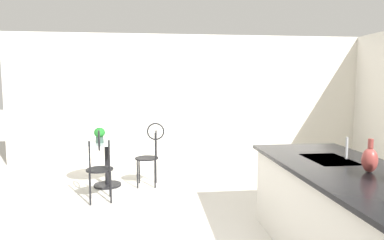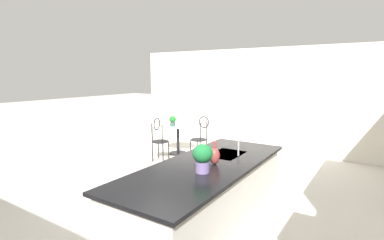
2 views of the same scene
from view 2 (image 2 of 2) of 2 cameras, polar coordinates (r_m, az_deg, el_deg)
name	(u,v)px [view 2 (image 2 of 2)]	position (r m, az deg, el deg)	size (l,w,h in m)	color
ground_plane	(168,208)	(4.69, -4.75, -16.64)	(40.00, 40.00, 0.00)	beige
wall_left_window	(265,100)	(8.06, 13.97, 3.86)	(0.12, 7.80, 2.70)	silver
kitchen_island	(206,199)	(3.83, 2.78, -15.01)	(2.80, 1.06, 0.92)	white
bistro_table	(178,137)	(7.48, -2.73, -3.25)	(0.80, 0.80, 0.74)	black
chair_near_window	(159,137)	(6.86, -6.39, -3.34)	(0.51, 0.44, 1.04)	black
chair_by_island	(201,135)	(7.03, 1.67, -2.99)	(0.40, 0.49, 1.04)	black
sink_faucet	(238,148)	(4.04, 9.00, -5.37)	(0.02, 0.02, 0.22)	#B2B5BA
potted_plant_on_table	(173,120)	(7.37, -3.79, -0.03)	(0.17, 0.17, 0.24)	#385147
potted_plant_counter_near	(202,156)	(3.31, 2.03, -7.08)	(0.23, 0.23, 0.32)	#7A669E
vase_on_counter	(215,155)	(3.64, 4.39, -6.85)	(0.13, 0.13, 0.29)	#993D38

